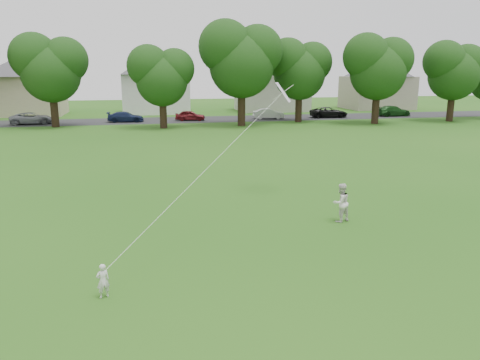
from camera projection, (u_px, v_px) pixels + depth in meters
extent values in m
plane|color=#205413|center=(218.00, 277.00, 13.21)|extent=(160.00, 160.00, 0.00)
cube|color=#2D2D30|center=(159.00, 120.00, 53.20)|extent=(90.00, 7.00, 0.01)
imported|color=silver|center=(103.00, 281.00, 11.92)|extent=(0.39, 0.33, 0.92)
imported|color=silver|center=(341.00, 203.00, 17.84)|extent=(0.87, 0.77, 1.50)
plane|color=white|center=(283.00, 92.00, 21.16)|extent=(1.02, 1.24, 0.87)
cylinder|color=white|center=(218.00, 157.00, 16.52)|extent=(0.01, 0.01, 12.51)
cylinder|color=black|center=(54.00, 109.00, 46.74)|extent=(0.75, 0.75, 3.57)
cylinder|color=black|center=(163.00, 112.00, 45.96)|extent=(0.71, 0.71, 3.12)
cylinder|color=black|center=(241.00, 106.00, 47.84)|extent=(0.79, 0.79, 4.09)
cylinder|color=black|center=(299.00, 106.00, 51.42)|extent=(0.74, 0.74, 3.49)
cylinder|color=black|center=(376.00, 106.00, 49.70)|extent=(0.75, 0.75, 3.64)
cylinder|color=black|center=(451.00, 106.00, 51.98)|extent=(0.73, 0.73, 3.40)
imported|color=gray|center=(32.00, 118.00, 49.46)|extent=(4.65, 2.62, 1.23)
imported|color=#141F40|center=(126.00, 117.00, 51.39)|extent=(4.00, 1.82, 1.14)
imported|color=maroon|center=(190.00, 115.00, 52.80)|extent=(3.52, 1.78, 1.15)
imported|color=#B4B4B4|center=(269.00, 114.00, 54.62)|extent=(3.74, 1.64, 1.19)
imported|color=black|center=(329.00, 112.00, 56.10)|extent=(4.60, 2.33, 1.25)
imported|color=#1A4C19|center=(393.00, 111.00, 57.78)|extent=(4.46, 2.01, 1.27)
cube|color=#C5B494|center=(27.00, 96.00, 58.99)|extent=(8.77, 7.07, 4.81)
pyramid|color=#47454A|center=(23.00, 54.00, 57.82)|extent=(12.66, 12.66, 2.64)
cube|color=white|center=(156.00, 93.00, 62.14)|extent=(8.45, 7.65, 5.05)
pyramid|color=#47454A|center=(154.00, 52.00, 60.91)|extent=(12.19, 12.19, 2.78)
cube|color=#B6B2A3|center=(272.00, 90.00, 65.25)|extent=(9.20, 7.39, 5.69)
pyramid|color=#47454A|center=(272.00, 46.00, 63.86)|extent=(13.27, 13.27, 3.13)
cube|color=#A79B8A|center=(377.00, 93.00, 68.55)|extent=(9.01, 7.22, 4.64)
pyramid|color=#47454A|center=(379.00, 58.00, 67.42)|extent=(13.00, 13.00, 2.55)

